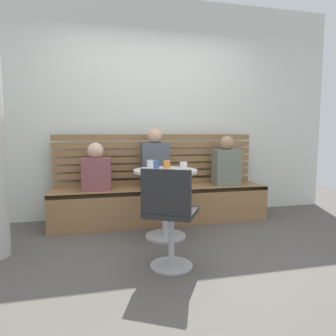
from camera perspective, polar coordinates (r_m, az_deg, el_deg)
ground at (r=2.96m, az=3.91°, el=-16.00°), size 8.00×8.00×0.00m
back_wall at (r=4.34m, az=-2.57°, el=10.65°), size 5.20×0.10×2.90m
booth_bench at (r=4.00m, az=-1.27°, el=-6.70°), size 2.70×0.52×0.44m
booth_backrest at (r=4.15m, az=-2.00°, el=1.56°), size 2.65×0.04×0.67m
cafe_table at (r=3.36m, az=-0.47°, el=-4.03°), size 0.68×0.68×0.74m
white_chair at (r=2.57m, az=0.26°, el=-8.51°), size 0.54×0.54×0.85m
person_adult at (r=3.92m, az=-2.40°, el=1.22°), size 0.34×0.22×0.75m
person_child_left at (r=4.20m, az=10.60°, el=0.83°), size 0.34×0.22×0.65m
person_child_middle at (r=3.84m, az=-12.99°, el=-0.29°), size 0.34×0.22×0.58m
cup_ceramic_white at (r=3.45m, az=2.84°, el=0.53°), size 0.08×0.08×0.07m
cup_tumbler_orange at (r=3.32m, az=-0.21°, el=0.57°), size 0.07×0.07×0.10m
cup_espresso_small at (r=3.35m, az=2.99°, el=0.24°), size 0.06×0.06×0.05m
cup_mug_blue at (r=3.34m, az=-2.37°, el=0.57°), size 0.08×0.08×0.09m
cup_water_clear at (r=3.23m, az=-3.27°, el=0.50°), size 0.07×0.07×0.11m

